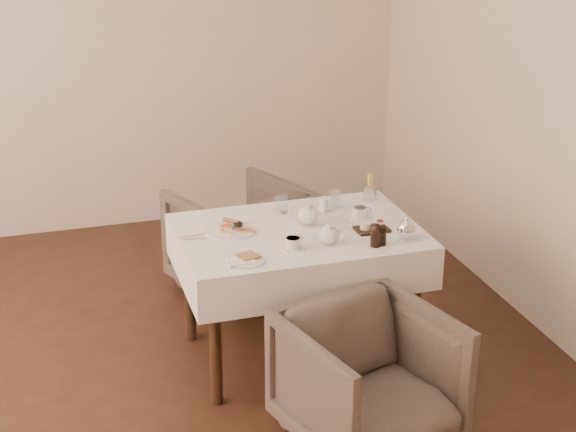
{
  "coord_description": "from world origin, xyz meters",
  "views": [
    {
      "loc": [
        -0.51,
        -3.83,
        2.57
      ],
      "look_at": [
        0.76,
        0.33,
        0.82
      ],
      "focal_mm": 55.0,
      "sensor_mm": 36.0,
      "label": 1
    }
  ],
  "objects_px": {
    "table": "(298,250)",
    "armchair_near": "(369,380)",
    "armchair_far": "(241,239)",
    "breakfast_plate": "(230,229)",
    "teapot_centre": "(308,214)"
  },
  "relations": [
    {
      "from": "armchair_far",
      "to": "breakfast_plate",
      "type": "height_order",
      "value": "breakfast_plate"
    },
    {
      "from": "armchair_near",
      "to": "breakfast_plate",
      "type": "relative_size",
      "value": 2.64
    },
    {
      "from": "armchair_near",
      "to": "breakfast_plate",
      "type": "height_order",
      "value": "breakfast_plate"
    },
    {
      "from": "table",
      "to": "armchair_near",
      "type": "relative_size",
      "value": 1.77
    },
    {
      "from": "table",
      "to": "armchair_far",
      "type": "bearing_deg",
      "value": 96.2
    },
    {
      "from": "armchair_far",
      "to": "breakfast_plate",
      "type": "relative_size",
      "value": 2.76
    },
    {
      "from": "breakfast_plate",
      "to": "armchair_near",
      "type": "bearing_deg",
      "value": -82.29
    },
    {
      "from": "armchair_near",
      "to": "breakfast_plate",
      "type": "distance_m",
      "value": 1.12
    },
    {
      "from": "breakfast_plate",
      "to": "teapot_centre",
      "type": "xyz_separation_m",
      "value": [
        0.42,
        -0.04,
        0.05
      ]
    },
    {
      "from": "armchair_far",
      "to": "teapot_centre",
      "type": "bearing_deg",
      "value": 78.58
    },
    {
      "from": "armchair_near",
      "to": "armchair_far",
      "type": "bearing_deg",
      "value": 80.42
    },
    {
      "from": "armchair_far",
      "to": "breakfast_plate",
      "type": "distance_m",
      "value": 0.93
    },
    {
      "from": "armchair_far",
      "to": "teapot_centre",
      "type": "xyz_separation_m",
      "value": [
        0.17,
        -0.83,
        0.47
      ]
    },
    {
      "from": "breakfast_plate",
      "to": "teapot_centre",
      "type": "bearing_deg",
      "value": -21.62
    },
    {
      "from": "armchair_near",
      "to": "breakfast_plate",
      "type": "bearing_deg",
      "value": 99.02
    }
  ]
}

